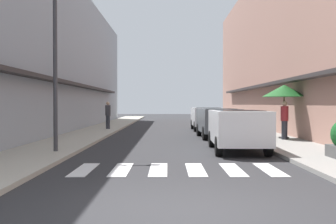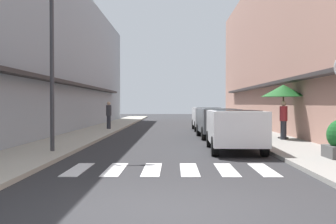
# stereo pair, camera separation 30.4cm
# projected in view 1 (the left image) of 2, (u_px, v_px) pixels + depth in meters

# --- Properties ---
(ground_plane) EXTENTS (95.73, 95.73, 0.00)m
(ground_plane) POSITION_uv_depth(u_px,v_px,m) (171.00, 134.00, 24.02)
(ground_plane) COLOR #2B2B2D
(sidewalk_left) EXTENTS (2.46, 60.92, 0.12)m
(sidewalk_left) POSITION_uv_depth(u_px,v_px,m) (92.00, 132.00, 24.01)
(sidewalk_left) COLOR #ADA899
(sidewalk_left) RESTS_ON ground_plane
(sidewalk_right) EXTENTS (2.46, 60.92, 0.12)m
(sidewalk_right) POSITION_uv_depth(u_px,v_px,m) (250.00, 132.00, 24.03)
(sidewalk_right) COLOR gray
(sidewalk_right) RESTS_ON ground_plane
(building_row_left) EXTENTS (5.50, 41.16, 9.17)m
(building_row_left) POSITION_uv_depth(u_px,v_px,m) (33.00, 56.00, 25.09)
(building_row_left) COLOR #939EA8
(building_row_left) RESTS_ON ground_plane
(building_row_right) EXTENTS (5.50, 41.16, 10.58)m
(building_row_right) POSITION_uv_depth(u_px,v_px,m) (309.00, 44.00, 25.12)
(building_row_right) COLOR #A87A6B
(building_row_right) RESTS_ON ground_plane
(crosswalk) EXTENTS (5.20, 2.20, 0.01)m
(crosswalk) POSITION_uv_depth(u_px,v_px,m) (176.00, 170.00, 10.74)
(crosswalk) COLOR silver
(crosswalk) RESTS_ON ground_plane
(parked_car_near) EXTENTS (1.90, 4.41, 1.47)m
(parked_car_near) POSITION_uv_depth(u_px,v_px,m) (236.00, 125.00, 14.91)
(parked_car_near) COLOR silver
(parked_car_near) RESTS_ON ground_plane
(parked_car_mid) EXTENTS (1.91, 4.06, 1.47)m
(parked_car_mid) POSITION_uv_depth(u_px,v_px,m) (217.00, 119.00, 20.81)
(parked_car_mid) COLOR #4C5156
(parked_car_mid) RESTS_ON ground_plane
(parked_car_far) EXTENTS (1.84, 4.21, 1.47)m
(parked_car_far) POSITION_uv_depth(u_px,v_px,m) (205.00, 116.00, 26.94)
(parked_car_far) COLOR silver
(parked_car_far) RESTS_ON ground_plane
(street_lamp) EXTENTS (1.19, 0.28, 5.46)m
(street_lamp) POSITION_uv_depth(u_px,v_px,m) (60.00, 51.00, 13.87)
(street_lamp) COLOR #38383D
(street_lamp) RESTS_ON sidewalk_left
(cafe_umbrella) EXTENTS (2.01, 2.01, 2.45)m
(cafe_umbrella) POSITION_uv_depth(u_px,v_px,m) (283.00, 91.00, 19.18)
(cafe_umbrella) COLOR #262626
(cafe_umbrella) RESTS_ON sidewalk_right
(pedestrian_walking_near) EXTENTS (0.34, 0.34, 1.69)m
(pedestrian_walking_near) POSITION_uv_depth(u_px,v_px,m) (283.00, 119.00, 18.57)
(pedestrian_walking_near) COLOR #282B33
(pedestrian_walking_near) RESTS_ON sidewalk_right
(pedestrian_walking_far) EXTENTS (0.34, 0.34, 1.72)m
(pedestrian_walking_far) POSITION_uv_depth(u_px,v_px,m) (107.00, 114.00, 26.54)
(pedestrian_walking_far) COLOR #282B33
(pedestrian_walking_far) RESTS_ON sidewalk_left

